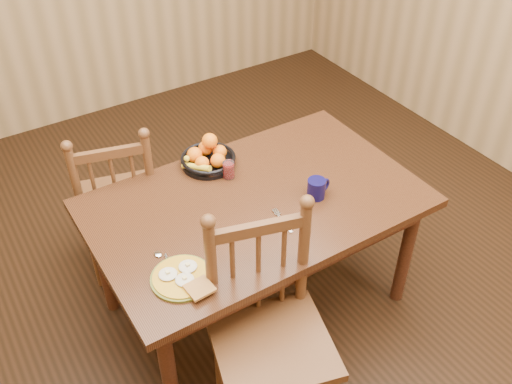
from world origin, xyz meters
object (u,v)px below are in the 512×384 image
dining_table (256,213)px  chair_near (269,334)px  chair_far (118,201)px  fruit_bowl (208,157)px  coffee_mug (317,188)px  breakfast_plate (183,278)px

dining_table → chair_near: size_ratio=1.48×
dining_table → chair_far: size_ratio=1.61×
dining_table → fruit_bowl: fruit_bowl is taller
coffee_mug → breakfast_plate: bearing=-169.9°
dining_table → coffee_mug: (0.27, -0.13, 0.14)m
coffee_mug → fruit_bowl: fruit_bowl is taller
coffee_mug → chair_near: bearing=-142.3°
chair_near → breakfast_plate: chair_near is taller
chair_far → fruit_bowl: bearing=160.8°
coffee_mug → chair_far: bearing=133.1°
chair_near → dining_table: bearing=78.5°
breakfast_plate → fruit_bowl: (0.48, 0.66, 0.03)m
breakfast_plate → fruit_bowl: fruit_bowl is taller
coffee_mug → fruit_bowl: (-0.32, 0.52, -0.00)m
dining_table → chair_far: (-0.49, 0.67, -0.18)m
chair_far → dining_table: bearing=140.8°
chair_far → fruit_bowl: 0.61m
dining_table → chair_near: chair_near is taller
chair_near → coffee_mug: chair_near is taller
chair_near → fruit_bowl: 1.01m
chair_near → coffee_mug: 0.75m
dining_table → breakfast_plate: (-0.54, -0.28, 0.10)m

